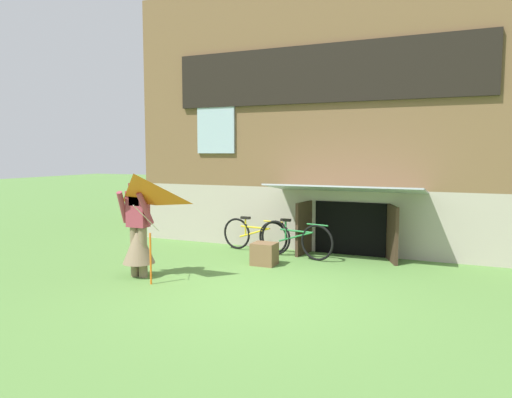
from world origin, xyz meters
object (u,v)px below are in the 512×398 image
kite (134,202)px  bicycle_yellow (254,235)px  wooden_crate (264,254)px  bicycle_green (296,239)px  person (138,235)px

kite → bicycle_yellow: size_ratio=1.04×
kite → wooden_crate: size_ratio=3.71×
kite → wooden_crate: kite is taller
bicycle_green → wooden_crate: bicycle_green is taller
kite → bicycle_yellow: kite is taller
bicycle_yellow → bicycle_green: bearing=-3.9°
kite → bicycle_green: bearing=63.2°
person → kite: size_ratio=1.03×
person → wooden_crate: (1.56, 1.58, -0.48)m
bicycle_green → bicycle_yellow: (-0.96, 0.22, -0.01)m
bicycle_yellow → wooden_crate: bearing=-49.0°
person → bicycle_yellow: bearing=79.3°
person → wooden_crate: person is taller
person → bicycle_green: bearing=60.4°
kite → bicycle_yellow: (0.53, 3.17, -0.95)m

